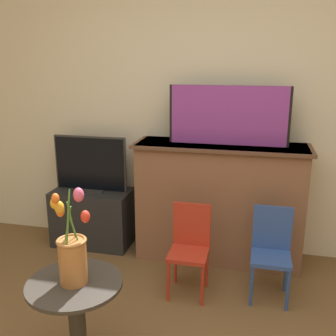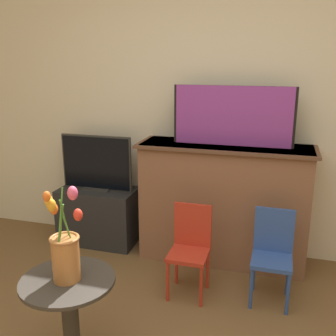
{
  "view_description": "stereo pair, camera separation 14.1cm",
  "coord_description": "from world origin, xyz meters",
  "px_view_note": "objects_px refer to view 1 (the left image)",
  "views": [
    {
      "loc": [
        0.39,
        -1.22,
        1.67
      ],
      "look_at": [
        -0.18,
        1.25,
        0.96
      ],
      "focal_mm": 42.0,
      "sensor_mm": 36.0,
      "label": 1
    },
    {
      "loc": [
        0.53,
        -1.19,
        1.67
      ],
      "look_at": [
        -0.18,
        1.25,
        0.96
      ],
      "focal_mm": 42.0,
      "sensor_mm": 36.0,
      "label": 2
    }
  ],
  "objects_px": {
    "tv_monitor": "(90,165)",
    "chair_red": "(190,244)",
    "chair_blue": "(271,248)",
    "painting": "(228,115)",
    "vase_tulips": "(72,252)"
  },
  "relations": [
    {
      "from": "vase_tulips",
      "to": "chair_blue",
      "type": "bearing_deg",
      "value": 45.1
    },
    {
      "from": "painting",
      "to": "tv_monitor",
      "type": "xyz_separation_m",
      "value": [
        -1.2,
        -0.0,
        -0.48
      ]
    },
    {
      "from": "vase_tulips",
      "to": "painting",
      "type": "bearing_deg",
      "value": 67.24
    },
    {
      "from": "painting",
      "to": "tv_monitor",
      "type": "relative_size",
      "value": 1.44
    },
    {
      "from": "tv_monitor",
      "to": "chair_red",
      "type": "height_order",
      "value": "tv_monitor"
    },
    {
      "from": "chair_red",
      "to": "chair_blue",
      "type": "distance_m",
      "value": 0.58
    },
    {
      "from": "chair_blue",
      "to": "painting",
      "type": "bearing_deg",
      "value": 127.29
    },
    {
      "from": "tv_monitor",
      "to": "chair_red",
      "type": "bearing_deg",
      "value": -29.45
    },
    {
      "from": "chair_blue",
      "to": "vase_tulips",
      "type": "distance_m",
      "value": 1.47
    },
    {
      "from": "chair_blue",
      "to": "tv_monitor",
      "type": "bearing_deg",
      "value": 162.63
    },
    {
      "from": "vase_tulips",
      "to": "chair_red",
      "type": "bearing_deg",
      "value": 65.1
    },
    {
      "from": "chair_blue",
      "to": "vase_tulips",
      "type": "relative_size",
      "value": 1.28
    },
    {
      "from": "painting",
      "to": "vase_tulips",
      "type": "height_order",
      "value": "painting"
    },
    {
      "from": "chair_red",
      "to": "vase_tulips",
      "type": "xyz_separation_m",
      "value": [
        -0.44,
        -0.94,
        0.36
      ]
    },
    {
      "from": "painting",
      "to": "chair_blue",
      "type": "xyz_separation_m",
      "value": [
        0.38,
        -0.49,
        -0.86
      ]
    }
  ]
}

